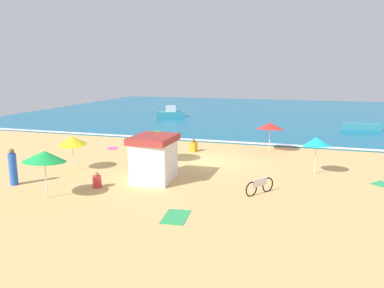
# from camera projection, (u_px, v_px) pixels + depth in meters

# --- Properties ---
(ground_plane) EXTENTS (60.00, 60.00, 0.00)m
(ground_plane) POSITION_uv_depth(u_px,v_px,m) (210.00, 162.00, 23.69)
(ground_plane) COLOR #E5B26B
(ocean_water) EXTENTS (60.00, 44.00, 0.10)m
(ocean_water) POSITION_uv_depth(u_px,v_px,m) (263.00, 113.00, 49.91)
(ocean_water) COLOR #146B93
(ocean_water) RESTS_ON ground_plane
(wave_breaker_foam) EXTENTS (57.00, 0.70, 0.01)m
(wave_breaker_foam) POSITION_uv_depth(u_px,v_px,m) (231.00, 142.00, 29.57)
(wave_breaker_foam) COLOR white
(wave_breaker_foam) RESTS_ON ocean_water
(lifeguard_cabana) EXTENTS (2.05, 2.61, 2.37)m
(lifeguard_cabana) POSITION_uv_depth(u_px,v_px,m) (154.00, 158.00, 19.46)
(lifeguard_cabana) COLOR white
(lifeguard_cabana) RESTS_ON ground_plane
(beach_umbrella_0) EXTENTS (1.85, 1.88, 2.03)m
(beach_umbrella_0) POSITION_uv_depth(u_px,v_px,m) (72.00, 141.00, 21.43)
(beach_umbrella_0) COLOR silver
(beach_umbrella_0) RESTS_ON ground_plane
(beach_umbrella_1) EXTENTS (2.53, 2.55, 2.24)m
(beach_umbrella_1) POSITION_uv_depth(u_px,v_px,m) (44.00, 156.00, 16.65)
(beach_umbrella_1) COLOR silver
(beach_umbrella_1) RESTS_ON ground_plane
(beach_umbrella_2) EXTENTS (2.16, 2.15, 2.13)m
(beach_umbrella_2) POSITION_uv_depth(u_px,v_px,m) (317.00, 141.00, 20.60)
(beach_umbrella_2) COLOR silver
(beach_umbrella_2) RESTS_ON ground_plane
(beach_umbrella_3) EXTENTS (2.09, 2.13, 2.15)m
(beach_umbrella_3) POSITION_uv_depth(u_px,v_px,m) (270.00, 126.00, 26.29)
(beach_umbrella_3) COLOR silver
(beach_umbrella_3) RESTS_ON ground_plane
(beach_umbrella_4) EXTENTS (3.09, 3.08, 2.10)m
(beach_umbrella_4) POSITION_uv_depth(u_px,v_px,m) (157.00, 133.00, 23.38)
(beach_umbrella_4) COLOR #4C3823
(beach_umbrella_4) RESTS_ON ground_plane
(parked_bicycle) EXTENTS (1.11, 1.51, 0.76)m
(parked_bicycle) POSITION_uv_depth(u_px,v_px,m) (260.00, 186.00, 17.52)
(parked_bicycle) COLOR black
(parked_bicycle) RESTS_ON ground_plane
(beachgoer_3) EXTENTS (0.54, 0.54, 0.78)m
(beachgoer_3) POSITION_uv_depth(u_px,v_px,m) (97.00, 181.00, 18.49)
(beachgoer_3) COLOR red
(beachgoer_3) RESTS_ON ground_plane
(beachgoer_4) EXTENTS (0.47, 0.47, 1.85)m
(beachgoer_4) POSITION_uv_depth(u_px,v_px,m) (13.00, 168.00, 18.80)
(beachgoer_4) COLOR blue
(beachgoer_4) RESTS_ON ground_plane
(beachgoer_5) EXTENTS (0.50, 0.50, 0.89)m
(beachgoer_5) POSITION_uv_depth(u_px,v_px,m) (194.00, 146.00, 26.56)
(beachgoer_5) COLOR orange
(beachgoer_5) RESTS_ON ground_plane
(beach_towel_0) EXTENTS (1.24, 1.29, 0.01)m
(beach_towel_0) POSITION_uv_depth(u_px,v_px,m) (382.00, 184.00, 19.09)
(beach_towel_0) COLOR green
(beach_towel_0) RESTS_ON ground_plane
(beach_towel_1) EXTENTS (0.95, 1.17, 0.01)m
(beach_towel_1) POSITION_uv_depth(u_px,v_px,m) (112.00, 148.00, 27.63)
(beach_towel_1) COLOR #D84CA5
(beach_towel_1) RESTS_ON ground_plane
(beach_towel_2) EXTENTS (1.12, 1.66, 0.01)m
(beach_towel_2) POSITION_uv_depth(u_px,v_px,m) (176.00, 217.00, 14.83)
(beach_towel_2) COLOR green
(beach_towel_2) RESTS_ON ground_plane
(beach_towel_3) EXTENTS (1.11, 1.02, 0.01)m
(beach_towel_3) POSITION_uv_depth(u_px,v_px,m) (158.00, 158.00, 24.65)
(beach_towel_3) COLOR white
(beach_towel_3) RESTS_ON ground_plane
(small_boat_0) EXTENTS (3.63, 2.56, 1.32)m
(small_boat_0) POSITION_uv_depth(u_px,v_px,m) (171.00, 113.00, 45.02)
(small_boat_0) COLOR teal
(small_boat_0) RESTS_ON ocean_water
(small_boat_1) EXTENTS (3.59, 1.54, 0.58)m
(small_boat_1) POSITION_uv_depth(u_px,v_px,m) (361.00, 127.00, 35.47)
(small_boat_1) COLOR teal
(small_boat_1) RESTS_ON ocean_water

